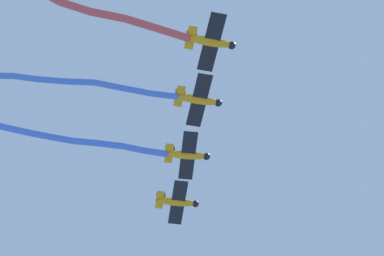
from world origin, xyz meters
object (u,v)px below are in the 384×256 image
object	(u,v)px
airplane_left_wing	(199,100)
airplane_slot	(178,202)
airplane_lead	(211,42)
airplane_right_wing	(188,155)

from	to	relation	value
airplane_left_wing	airplane_slot	world-z (taller)	same
airplane_lead	airplane_right_wing	world-z (taller)	same
airplane_left_wing	airplane_right_wing	xyz separation A→B (m)	(-5.73, -4.81, -0.30)
airplane_lead	airplane_slot	world-z (taller)	airplane_slot
airplane_left_wing	airplane_slot	bearing A→B (deg)	88.23
airplane_left_wing	airplane_slot	distance (m)	14.98
airplane_slot	airplane_lead	bearing A→B (deg)	-88.30
airplane_lead	airplane_left_wing	distance (m)	7.50
airplane_lead	airplane_slot	bearing A→B (deg)	87.57
airplane_lead	airplane_slot	size ratio (longest dim) A/B	0.96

